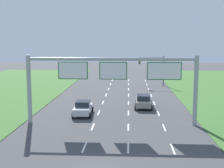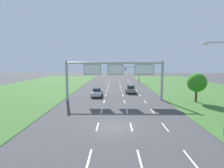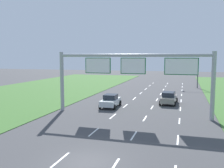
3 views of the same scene
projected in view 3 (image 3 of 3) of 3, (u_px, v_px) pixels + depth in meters
The scene contains 8 objects.
ground_plane at pixel (86, 163), 15.17m from camera, with size 200.00×200.00×0.00m, color #424244.
lane_dashes_inner_left at pixel (120, 111), 29.98m from camera, with size 0.14×68.40×0.01m.
lane_dashes_inner_right at pixel (149, 112), 29.01m from camera, with size 0.14×68.40×0.01m.
lane_dashes_slip at pixel (180, 114), 28.04m from camera, with size 0.14×68.40×0.01m.
car_near_red at pixel (111, 101), 32.02m from camera, with size 2.16×4.22×1.63m.
car_lead_silver at pixel (169, 98), 34.19m from camera, with size 2.32×4.38×1.65m.
sign_gantry at pixel (133, 71), 27.14m from camera, with size 17.24×0.44×7.00m.
traffic_light_mast at pixel (188, 69), 51.76m from camera, with size 4.76×0.49×5.60m.
Camera 3 is at (5.57, -13.54, 6.44)m, focal length 40.00 mm.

